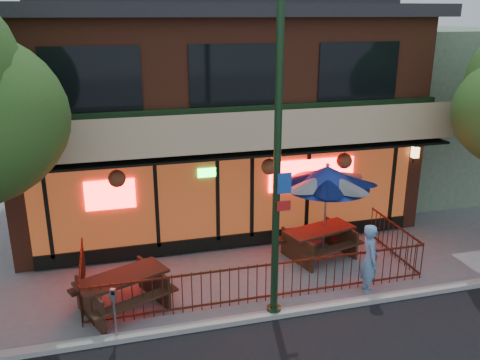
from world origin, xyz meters
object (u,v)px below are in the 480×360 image
at_px(parking_meter_near, 114,306).
at_px(pedestrian, 370,259).
at_px(street_light, 277,184).
at_px(picnic_table_left, 123,287).
at_px(patio_umbrella, 327,177).
at_px(picnic_table_right, 319,238).

bearing_deg(parking_meter_near, pedestrian, 3.82).
xyz_separation_m(street_light, parking_meter_near, (-3.50, -0.08, -2.32)).
bearing_deg(street_light, picnic_table_left, 161.46).
bearing_deg(patio_umbrella, picnic_table_left, -164.83).
height_order(picnic_table_left, pedestrian, pedestrian).
bearing_deg(picnic_table_left, pedestrian, -7.62).
bearing_deg(picnic_table_right, street_light, -131.37).
distance_m(street_light, parking_meter_near, 4.20).
distance_m(pedestrian, parking_meter_near, 6.04).
height_order(street_light, picnic_table_right, street_light).
bearing_deg(street_light, patio_umbrella, 47.98).
bearing_deg(picnic_table_right, parking_meter_near, -155.91).
relative_size(picnic_table_left, parking_meter_near, 2.03).
bearing_deg(pedestrian, patio_umbrella, 17.92).
bearing_deg(parking_meter_near, street_light, 1.27).
relative_size(picnic_table_left, pedestrian, 1.38).
relative_size(picnic_table_left, picnic_table_right, 1.08).
relative_size(picnic_table_right, patio_umbrella, 0.86).
relative_size(patio_umbrella, parking_meter_near, 2.18).
xyz_separation_m(street_light, pedestrian, (2.53, 0.33, -2.25)).
distance_m(street_light, patio_umbrella, 3.66).
xyz_separation_m(picnic_table_left, pedestrian, (5.81, -0.78, 0.33)).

